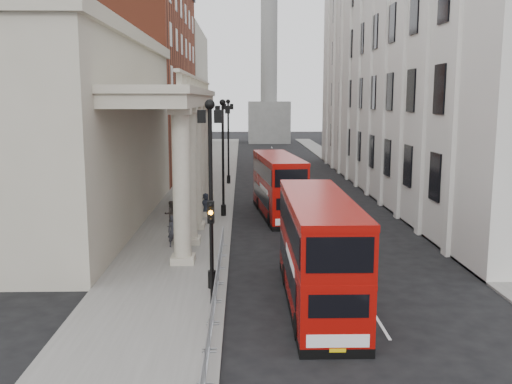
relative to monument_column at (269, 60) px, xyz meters
name	(u,v)px	position (x,y,z in m)	size (l,w,h in m)	color
ground	(223,325)	(-6.00, -92.00, -15.98)	(260.00, 260.00, 0.00)	black
sidewalk_west	(200,194)	(-9.00, -62.00, -15.92)	(6.00, 140.00, 0.12)	slate
sidewalk_east	(383,193)	(7.50, -62.00, -15.92)	(3.00, 140.00, 0.12)	slate
kerb	(233,194)	(-6.05, -62.00, -15.91)	(0.20, 140.00, 0.14)	slate
portico_building	(74,136)	(-16.50, -74.00, -9.98)	(9.00, 28.00, 12.00)	#A49E8A
brick_building	(146,77)	(-16.50, -44.00, -4.98)	(9.00, 32.00, 22.00)	maroon
west_building_far	(177,90)	(-16.50, -12.00, -5.98)	(9.00, 30.00, 20.00)	#A49E8A
east_building	(410,54)	(10.00, -60.00, -3.48)	(8.00, 55.00, 25.00)	beige
monument_column	(269,60)	(0.00, 0.00, 0.00)	(8.00, 8.00, 54.20)	#60605E
lamp_post_south	(211,182)	(-6.60, -88.00, -11.07)	(1.05, 0.44, 8.32)	black
lamp_post_mid	(223,150)	(-6.60, -72.00, -11.07)	(1.05, 0.44, 8.32)	black
lamp_post_north	(228,135)	(-6.60, -56.00, -11.07)	(1.05, 0.44, 8.32)	black
traffic_light	(211,233)	(-6.50, -90.02, -12.88)	(0.28, 0.33, 4.30)	black
crowd_barriers	(216,289)	(-6.35, -89.78, -15.31)	(0.50, 18.75, 1.10)	gray
bus_near	(318,249)	(-2.11, -89.76, -13.63)	(2.58, 10.44, 4.51)	#910A06
bus_far	(278,185)	(-2.62, -71.52, -13.68)	(3.47, 10.40, 4.41)	#960B06
pedestrian_a	(173,231)	(-9.18, -80.74, -14.96)	(0.66, 0.43, 1.81)	black
pedestrian_b	(171,214)	(-9.97, -75.53, -15.00)	(0.84, 0.65, 1.72)	#2A2421
pedestrian_c	(206,205)	(-7.87, -72.29, -15.02)	(0.83, 0.54, 1.69)	black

